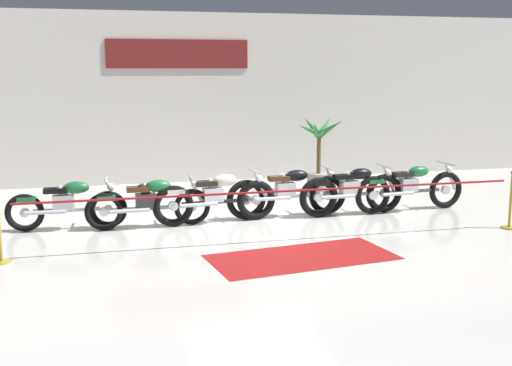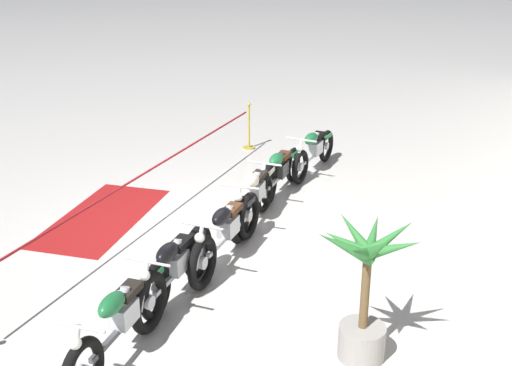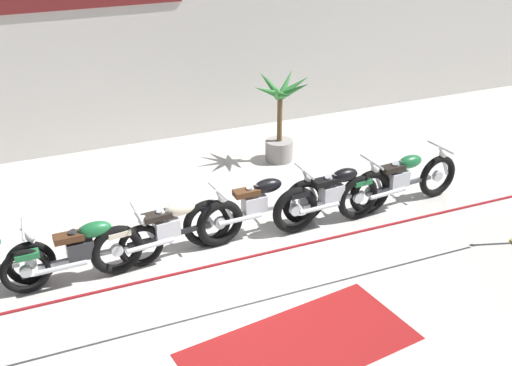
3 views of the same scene
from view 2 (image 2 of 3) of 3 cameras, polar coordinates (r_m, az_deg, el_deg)
The scene contains 10 objects.
ground_plane at distance 10.53m, azimuth -4.16°, elevation -4.44°, with size 120.00×120.00×0.00m, color silver.
motorcycle_green_0 at distance 13.01m, azimuth 5.15°, elevation 2.88°, with size 2.12×0.62×0.92m.
motorcycle_green_1 at distance 11.79m, azimuth 2.06°, elevation 0.97°, with size 2.26×0.62×0.92m.
motorcycle_cream_2 at distance 10.72m, azimuth -0.10°, elevation -1.15°, with size 2.36×0.62×0.96m.
motorcycle_black_3 at distance 9.45m, azimuth -2.63°, elevation -4.39°, with size 2.43×0.62×0.96m.
motorcycle_black_4 at distance 8.52m, azimuth -7.25°, elevation -7.65°, with size 2.20×0.62×0.97m.
motorcycle_green_5 at distance 7.60m, azimuth -11.87°, elevation -11.92°, with size 2.46×0.62×0.96m.
potted_palm_left_of_row at distance 7.32m, azimuth 9.62°, elevation -9.59°, with size 1.18×1.10×1.79m.
stanchion_far_left at distance 11.81m, azimuth -6.44°, elevation 2.20°, with size 8.59×0.28×1.05m.
floor_banner at distance 11.36m, azimuth -13.50°, elevation -2.97°, with size 2.83×1.34×0.01m, color maroon.
Camera 2 is at (8.38, 4.40, 4.62)m, focal length 45.00 mm.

